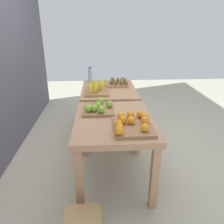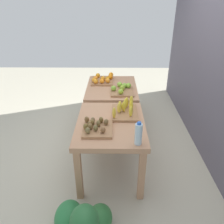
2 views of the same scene
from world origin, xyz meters
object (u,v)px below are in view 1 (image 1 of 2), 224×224
banana_crate (97,89)px  water_bottle (91,75)px  watermelon_pile (119,102)px  display_table_right (109,95)px  orange_bin (132,124)px  display_table_left (114,128)px  kiwi_bin (118,83)px  apple_bin (98,108)px

banana_crate → water_bottle: water_bottle is taller
water_bottle → watermelon_pile: (0.50, -0.52, -0.66)m
display_table_right → water_bottle: water_bottle is taller
watermelon_pile → orange_bin: bearing=177.7°
display_table_left → display_table_right: bearing=0.0°
display_table_right → kiwi_bin: (0.18, -0.15, 0.14)m
watermelon_pile → banana_crate: bearing=160.0°
display_table_left → watermelon_pile: bearing=-6.7°
display_table_right → watermelon_pile: (0.94, -0.24, -0.44)m
kiwi_bin → water_bottle: 0.51m
banana_crate → kiwi_bin: 0.50m
banana_crate → kiwi_bin: (0.38, -0.33, -0.01)m
display_table_left → watermelon_pile: 2.12m
orange_bin → apple_bin: size_ratio=1.11×
water_bottle → watermelon_pile: bearing=-46.1°
display_table_left → apple_bin: apple_bin is taller
orange_bin → water_bottle: size_ratio=1.77×
display_table_left → water_bottle: bearing=10.3°
display_table_right → water_bottle: 0.56m
banana_crate → water_bottle: bearing=9.6°
kiwi_bin → water_bottle: bearing=59.8°
orange_bin → display_table_right: bearing=6.5°
orange_bin → apple_bin: bearing=35.3°
watermelon_pile → apple_bin: bearing=167.8°
orange_bin → display_table_left: bearing=34.4°
apple_bin → orange_bin: bearing=-144.7°
apple_bin → water_bottle: 1.35m
display_table_left → display_table_right: same height
display_table_right → apple_bin: 0.93m
display_table_left → banana_crate: bearing=10.8°
display_table_left → orange_bin: orange_bin is taller
display_table_right → kiwi_bin: bearing=-40.8°
banana_crate → water_bottle: 0.65m
apple_bin → banana_crate: 0.70m
display_table_right → water_bottle: (0.43, 0.28, 0.22)m
apple_bin → kiwi_bin: apple_bin is taller
display_table_left → kiwi_bin: (1.30, -0.15, 0.14)m
orange_bin → water_bottle: (1.77, 0.43, 0.08)m
orange_bin → watermelon_pile: (2.28, -0.09, -0.59)m
banana_crate → kiwi_bin: size_ratio=1.22×
kiwi_bin → water_bottle: size_ratio=1.44×
apple_bin → kiwi_bin: size_ratio=1.11×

